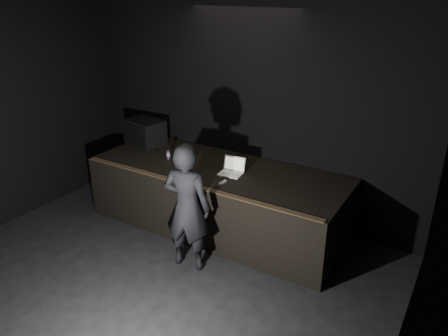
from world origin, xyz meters
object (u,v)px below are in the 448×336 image
laptop (232,169)px  person (187,207)px  stage_riser (218,197)px  stage_monitor (145,132)px  beer_can (168,155)px

laptop → person: (-0.06, -1.07, -0.17)m
stage_riser → stage_monitor: 1.84m
stage_riser → laptop: size_ratio=10.92×
person → stage_monitor: bearing=-46.7°
stage_monitor → beer_can: size_ratio=4.89×
beer_can → person: person is taller
stage_riser → person: 1.20m
stage_riser → beer_can: (-0.89, -0.08, 0.57)m
laptop → person: person is taller
stage_monitor → laptop: size_ratio=1.99×
stage_riser → laptop: (0.28, -0.04, 0.56)m
laptop → person: size_ratio=0.20×
stage_monitor → beer_can: (0.79, -0.36, -0.14)m
stage_monitor → person: person is taller
laptop → stage_monitor: bearing=164.7°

